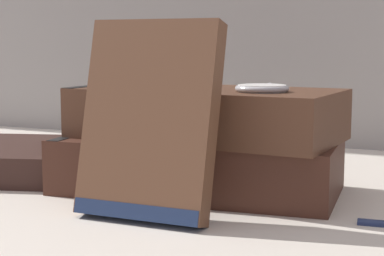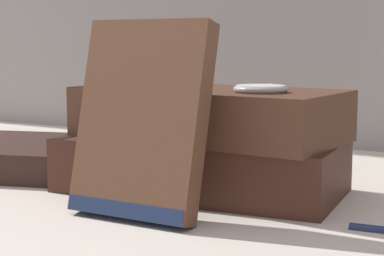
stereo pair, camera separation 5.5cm
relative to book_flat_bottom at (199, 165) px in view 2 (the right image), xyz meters
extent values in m
plane|color=beige|center=(0.00, -0.04, -0.03)|extent=(3.00, 3.00, 0.00)
cube|color=#422319|center=(0.01, 0.00, 0.00)|extent=(0.26, 0.15, 0.05)
cube|color=black|center=(-0.12, -0.01, 0.00)|extent=(0.02, 0.12, 0.05)
cube|color=#4C2D1E|center=(0.01, 0.00, 0.05)|extent=(0.25, 0.14, 0.05)
cube|color=black|center=(-0.10, 0.01, 0.05)|extent=(0.02, 0.12, 0.05)
cube|color=brown|center=(0.00, -0.10, 0.05)|extent=(0.11, 0.06, 0.16)
cube|color=navy|center=(0.00, -0.11, -0.02)|extent=(0.11, 0.02, 0.02)
cylinder|color=white|center=(0.07, -0.02, 0.07)|extent=(0.04, 0.04, 0.01)
torus|color=#B2B2B7|center=(0.07, -0.02, 0.07)|extent=(0.05, 0.05, 0.01)
sphere|color=#B2B2B7|center=(0.07, 0.01, 0.07)|extent=(0.01, 0.01, 0.01)
torus|color=#4C3828|center=(-0.06, 0.11, -0.02)|extent=(0.05, 0.05, 0.00)
torus|color=#4C3828|center=(-0.01, 0.10, -0.02)|extent=(0.05, 0.05, 0.00)
cylinder|color=#4C3828|center=(-0.04, 0.10, -0.02)|extent=(0.02, 0.01, 0.00)
camera|label=1|loc=(0.23, -0.54, 0.11)|focal=60.00mm
camera|label=2|loc=(0.28, -0.52, 0.11)|focal=60.00mm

